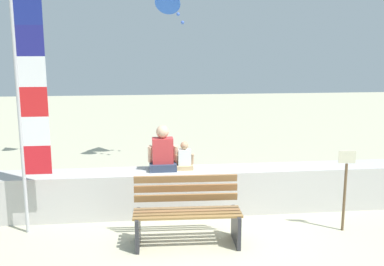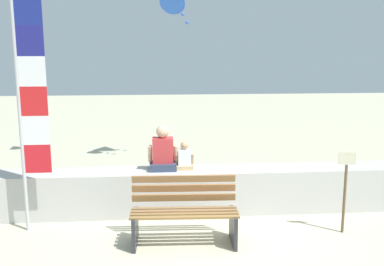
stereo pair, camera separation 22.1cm
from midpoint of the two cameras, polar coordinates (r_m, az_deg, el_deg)
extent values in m
plane|color=#BFBB9C|center=(6.17, 3.12, -14.21)|extent=(40.00, 40.00, 0.00)
cube|color=beige|center=(7.20, 1.44, -7.43)|extent=(6.94, 0.59, 0.71)
cube|color=olive|center=(5.82, -1.61, -10.96)|extent=(1.45, 0.13, 0.03)
cube|color=olive|center=(5.92, -1.66, -10.56)|extent=(1.45, 0.13, 0.03)
cube|color=olive|center=(6.03, -1.71, -10.17)|extent=(1.45, 0.13, 0.03)
cube|color=olive|center=(6.13, -1.76, -9.79)|extent=(1.45, 0.13, 0.03)
cube|color=olive|center=(6.19, -1.81, -8.40)|extent=(1.45, 0.11, 0.10)
cube|color=#8F5D36|center=(6.17, -1.83, -7.19)|extent=(1.45, 0.11, 0.10)
cube|color=olive|center=(6.16, -1.85, -5.98)|extent=(1.45, 0.11, 0.10)
cube|color=#2D2D33|center=(6.07, -8.11, -12.41)|extent=(0.07, 0.53, 0.45)
cube|color=#2D2D33|center=(6.12, 4.69, -12.13)|extent=(0.07, 0.53, 0.45)
cube|color=#303C56|center=(7.06, -4.70, -4.35)|extent=(0.43, 0.35, 0.12)
cube|color=#C23638|center=(6.99, -4.74, -2.28)|extent=(0.33, 0.21, 0.41)
cylinder|color=#DAAB89|center=(6.98, -6.39, -2.74)|extent=(0.07, 0.16, 0.30)
cylinder|color=#DAAB89|center=(6.99, -3.06, -2.66)|extent=(0.07, 0.16, 0.30)
sphere|color=#DAAB89|center=(6.93, -4.78, 0.17)|extent=(0.20, 0.20, 0.20)
cube|color=tan|center=(7.08, -1.88, -4.44)|extent=(0.27, 0.22, 0.07)
cube|color=white|center=(7.04, -1.89, -3.15)|extent=(0.21, 0.13, 0.25)
cylinder|color=tan|center=(7.03, -2.92, -3.44)|extent=(0.04, 0.10, 0.19)
cylinder|color=tan|center=(7.05, -0.85, -3.39)|extent=(0.04, 0.10, 0.19)
sphere|color=tan|center=(7.00, -1.90, -1.63)|extent=(0.13, 0.13, 0.13)
cylinder|color=#B7B7BC|center=(6.54, -22.43, 1.76)|extent=(0.05, 0.05, 3.34)
cube|color=red|center=(6.60, -20.32, -3.32)|extent=(0.37, 0.02, 0.41)
cube|color=white|center=(6.51, -20.55, 0.21)|extent=(0.37, 0.02, 0.41)
cube|color=red|center=(6.45, -20.80, 3.81)|extent=(0.37, 0.02, 0.41)
cube|color=white|center=(6.42, -21.04, 7.46)|extent=(0.37, 0.02, 0.41)
cube|color=navy|center=(6.41, -21.30, 11.13)|extent=(0.37, 0.02, 0.41)
cube|color=navy|center=(6.43, -21.56, 14.80)|extent=(0.37, 0.02, 0.41)
sphere|color=#4166C7|center=(10.16, -3.06, 16.18)|extent=(0.08, 0.08, 0.08)
sphere|color=#4166C7|center=(10.13, -2.47, 15.18)|extent=(0.08, 0.08, 0.08)
sphere|color=#4166C7|center=(10.10, -1.89, 14.18)|extent=(0.08, 0.08, 0.08)
cylinder|color=brown|center=(6.73, 18.33, -7.97)|extent=(0.04, 0.04, 1.01)
cube|color=beige|center=(6.57, 18.64, -2.98)|extent=(0.24, 0.05, 0.18)
camera|label=1|loc=(0.11, -90.91, -0.18)|focal=40.97mm
camera|label=2|loc=(0.11, 89.09, 0.18)|focal=40.97mm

